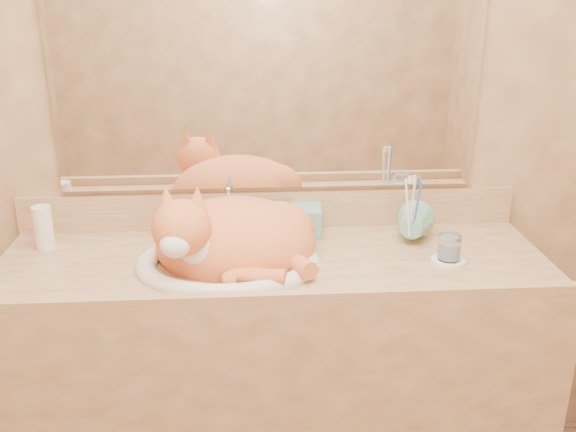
{
  "coord_description": "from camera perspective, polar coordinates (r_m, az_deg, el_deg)",
  "views": [
    {
      "loc": [
        -0.07,
        -0.97,
        1.63
      ],
      "look_at": [
        0.04,
        0.7,
        0.99
      ],
      "focal_mm": 40.0,
      "sensor_mm": 36.0,
      "label": 1
    }
  ],
  "objects": [
    {
      "name": "wall_back",
      "position": [
        2.0,
        -1.75,
        9.83
      ],
      "size": [
        2.4,
        0.02,
        2.5
      ],
      "primitive_type": "cube",
      "color": "#946743",
      "rests_on": "ground"
    },
    {
      "name": "vanity_counter",
      "position": [
        2.08,
        -1.2,
        -14.69
      ],
      "size": [
        1.6,
        0.55,
        0.85
      ],
      "primitive_type": null,
      "color": "#936742",
      "rests_on": "floor"
    },
    {
      "name": "mirror",
      "position": [
        1.97,
        -1.78,
        13.77
      ],
      "size": [
        1.3,
        0.02,
        0.8
      ],
      "primitive_type": "cube",
      "color": "white",
      "rests_on": "wall_back"
    },
    {
      "name": "sink_basin",
      "position": [
        1.81,
        -5.36,
        -2.02
      ],
      "size": [
        0.58,
        0.52,
        0.16
      ],
      "primitive_type": null,
      "rotation": [
        0.0,
        0.0,
        0.18
      ],
      "color": "white",
      "rests_on": "vanity_counter"
    },
    {
      "name": "faucet",
      "position": [
        2.0,
        -5.24,
        0.05
      ],
      "size": [
        0.06,
        0.11,
        0.15
      ],
      "primitive_type": null,
      "rotation": [
        0.0,
        0.0,
        -0.22
      ],
      "color": "white",
      "rests_on": "vanity_counter"
    },
    {
      "name": "cat",
      "position": [
        1.83,
        -5.23,
        -1.71
      ],
      "size": [
        0.49,
        0.41,
        0.26
      ],
      "primitive_type": null,
      "rotation": [
        0.0,
        0.0,
        -0.06
      ],
      "color": "orange",
      "rests_on": "sink_basin"
    },
    {
      "name": "soap_dispenser",
      "position": [
        1.97,
        1.73,
        0.57
      ],
      "size": [
        0.1,
        0.1,
        0.2
      ],
      "primitive_type": "imported",
      "rotation": [
        0.0,
        0.0,
        -0.08
      ],
      "color": "#70B39C",
      "rests_on": "vanity_counter"
    },
    {
      "name": "toothbrush_cup",
      "position": [
        1.97,
        10.86,
        -1.26
      ],
      "size": [
        0.15,
        0.15,
        0.11
      ],
      "primitive_type": "imported",
      "rotation": [
        0.0,
        0.0,
        -0.42
      ],
      "color": "#70B39C",
      "rests_on": "vanity_counter"
    },
    {
      "name": "toothbrushes",
      "position": [
        1.94,
        11.02,
        0.93
      ],
      "size": [
        0.04,
        0.04,
        0.23
      ],
      "primitive_type": null,
      "color": "white",
      "rests_on": "toothbrush_cup"
    },
    {
      "name": "saucer",
      "position": [
        1.91,
        14.06,
        -3.88
      ],
      "size": [
        0.1,
        0.1,
        0.01
      ],
      "primitive_type": "cylinder",
      "color": "white",
      "rests_on": "vanity_counter"
    },
    {
      "name": "water_glass",
      "position": [
        1.89,
        14.17,
        -2.69
      ],
      "size": [
        0.06,
        0.06,
        0.08
      ],
      "primitive_type": "cylinder",
      "color": "silver",
      "rests_on": "saucer"
    },
    {
      "name": "lotion_bottle",
      "position": [
        2.05,
        -20.91,
        -0.98
      ],
      "size": [
        0.06,
        0.06,
        0.13
      ],
      "primitive_type": "cylinder",
      "color": "white",
      "rests_on": "vanity_counter"
    }
  ]
}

